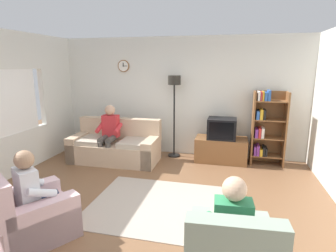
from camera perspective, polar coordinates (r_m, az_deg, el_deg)
The scene contains 12 objects.
ground_plane at distance 4.24m, azimuth -4.53°, elevation -16.59°, with size 12.00×12.00×0.00m, color brown.
back_wall_assembly at distance 6.32m, azimuth 2.65°, elevation 6.19°, with size 6.20×0.17×2.70m.
couch at distance 6.07m, azimuth -11.05°, elevation -4.33°, with size 1.91×0.91×0.90m.
tv_stand at distance 6.04m, azimuth 11.10°, elevation -4.92°, with size 1.10×0.56×0.53m.
tv at distance 5.89m, azimuth 11.29°, elevation -0.51°, with size 0.60×0.49×0.44m.
bookshelf at distance 6.01m, azimuth 19.97°, elevation -0.20°, with size 0.68×0.36×1.58m.
floor_lamp at distance 6.02m, azimuth 1.33°, elevation 6.83°, with size 0.28×0.28×1.85m.
armchair_near_window at distance 3.83m, azimuth -27.02°, elevation -16.59°, with size 1.15×1.17×0.90m.
area_rug at distance 4.24m, azimuth -0.96°, elevation -16.49°, with size 2.20×1.70×0.01m, color #AD9E8E.
person_on_couch at distance 5.91m, azimuth -12.36°, elevation -0.99°, with size 0.51×0.54×1.24m.
person_in_left_armchair at distance 3.71m, azimuth -26.18°, elevation -12.00°, with size 0.61×0.64×1.12m.
person_in_right_armchair at distance 2.78m, azimuth 13.27°, elevation -19.55°, with size 0.53×0.56×1.12m.
Camera 1 is at (1.16, -3.51, 2.08)m, focal length 28.84 mm.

